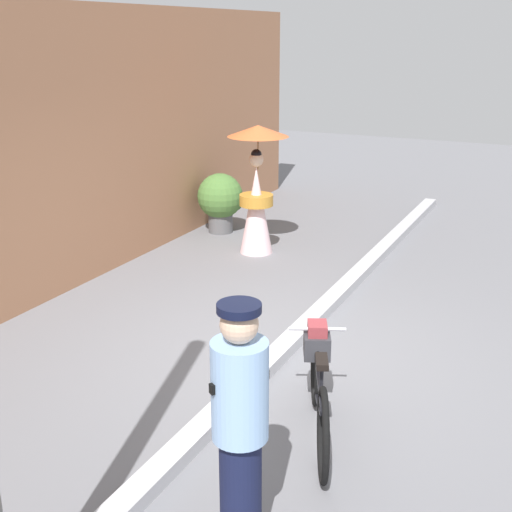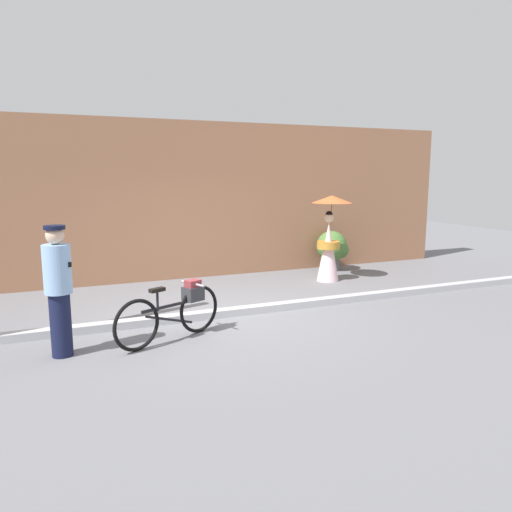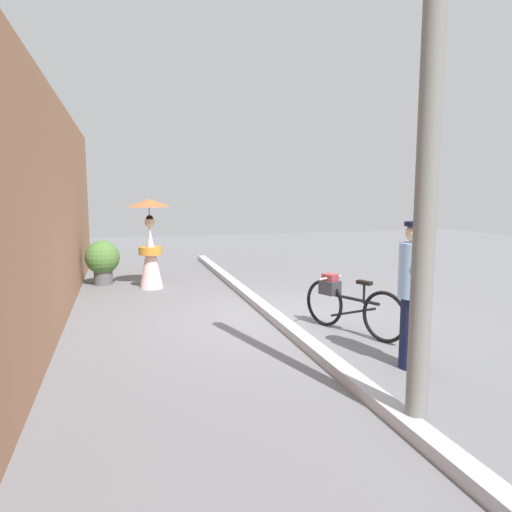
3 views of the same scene
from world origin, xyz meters
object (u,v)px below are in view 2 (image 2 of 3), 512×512
at_px(person_with_parasol, 329,237).
at_px(potted_plant_by_door, 333,248).
at_px(bicycle_near_officer, 175,310).
at_px(person_officer, 58,288).

distance_m(person_with_parasol, potted_plant_by_door, 1.27).
bearing_deg(bicycle_near_officer, person_officer, -177.70).
relative_size(bicycle_near_officer, potted_plant_by_door, 1.70).
xyz_separation_m(person_officer, potted_plant_by_door, (6.20, 3.53, -0.35)).
distance_m(bicycle_near_officer, person_with_parasol, 4.75).
bearing_deg(person_officer, potted_plant_by_door, 29.69).
xyz_separation_m(person_officer, person_with_parasol, (5.49, 2.56, 0.07)).
xyz_separation_m(bicycle_near_officer, person_officer, (-1.49, -0.06, 0.47)).
height_order(bicycle_near_officer, person_officer, person_officer).
bearing_deg(bicycle_near_officer, person_with_parasol, 31.99).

